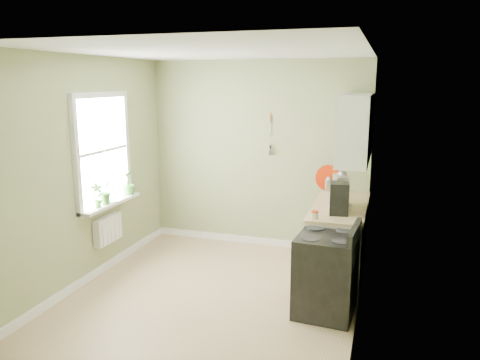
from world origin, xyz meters
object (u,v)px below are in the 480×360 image
(coffee_maker, at_px, (339,199))
(stove, at_px, (327,273))
(kettle, at_px, (328,183))
(stand_mixer, at_px, (340,192))

(coffee_maker, bearing_deg, stove, -92.90)
(kettle, bearing_deg, stand_mixer, -73.25)
(stand_mixer, height_order, coffee_maker, stand_mixer)
(stove, height_order, coffee_maker, coffee_maker)
(stove, distance_m, kettle, 1.86)
(stove, height_order, stand_mixer, stand_mixer)
(kettle, bearing_deg, stove, -82.59)
(coffee_maker, bearing_deg, kettle, 102.79)
(stand_mixer, xyz_separation_m, kettle, (-0.24, 0.81, -0.08))
(stove, bearing_deg, stand_mixer, 89.10)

